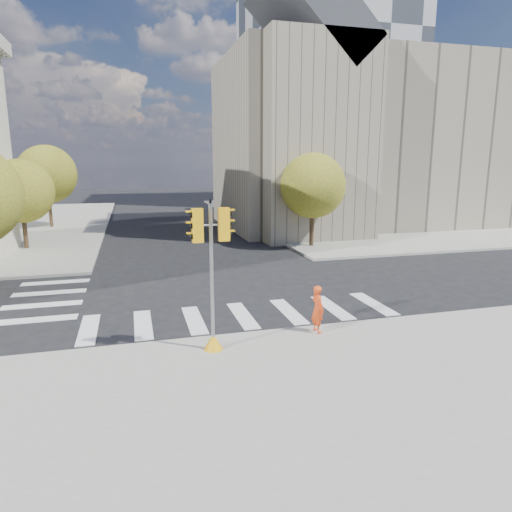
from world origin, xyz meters
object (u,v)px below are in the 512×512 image
(lamp_near, at_px, (298,176))
(photographer, at_px, (318,309))
(lamp_far, at_px, (250,171))
(traffic_signal, at_px, (212,288))

(lamp_near, relative_size, photographer, 5.18)
(lamp_far, distance_m, traffic_signal, 34.61)
(lamp_far, xyz_separation_m, photographer, (-6.23, -32.60, -3.65))
(traffic_signal, height_order, photographer, traffic_signal)
(lamp_far, height_order, traffic_signal, lamp_far)
(lamp_far, distance_m, photographer, 33.39)
(lamp_far, xyz_separation_m, traffic_signal, (-9.75, -33.10, -2.56))
(lamp_near, xyz_separation_m, photographer, (-6.23, -18.60, -3.65))
(lamp_near, bearing_deg, lamp_far, 90.00)
(lamp_near, height_order, photographer, lamp_near)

